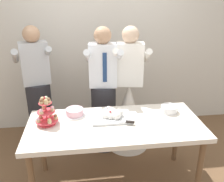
{
  "coord_description": "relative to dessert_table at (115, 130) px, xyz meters",
  "views": [
    {
      "loc": [
        -0.31,
        -2.18,
        2.04
      ],
      "look_at": [
        -0.01,
        0.15,
        1.07
      ],
      "focal_mm": 39.23,
      "sensor_mm": 36.0,
      "label": 1
    }
  ],
  "objects": [
    {
      "name": "ground_plane",
      "position": [
        0.0,
        0.0,
        -0.7
      ],
      "size": [
        8.0,
        8.0,
        0.0
      ],
      "primitive_type": "plane",
      "color": "brown"
    },
    {
      "name": "rear_wall",
      "position": [
        0.0,
        1.47,
        0.75
      ],
      "size": [
        5.2,
        0.1,
        2.9
      ],
      "primitive_type": "cube",
      "color": "beige",
      "rests_on": "ground_plane"
    },
    {
      "name": "dessert_table",
      "position": [
        0.0,
        0.0,
        0.0
      ],
      "size": [
        1.8,
        0.8,
        0.78
      ],
      "color": "silver",
      "rests_on": "ground_plane"
    },
    {
      "name": "cupcake_stand",
      "position": [
        -0.69,
        0.08,
        0.2
      ],
      "size": [
        0.23,
        0.23,
        0.31
      ],
      "color": "#D83F4C",
      "rests_on": "dessert_table"
    },
    {
      "name": "main_cake_tray",
      "position": [
        -0.02,
        0.11,
        0.12
      ],
      "size": [
        0.43,
        0.34,
        0.12
      ],
      "color": "silver",
      "rests_on": "dessert_table"
    },
    {
      "name": "plate_stack",
      "position": [
        0.64,
        0.18,
        0.11
      ],
      "size": [
        0.19,
        0.19,
        0.08
      ],
      "color": "white",
      "rests_on": "dessert_table"
    },
    {
      "name": "round_cake",
      "position": [
        -0.41,
        0.23,
        0.11
      ],
      "size": [
        0.24,
        0.24,
        0.08
      ],
      "color": "white",
      "rests_on": "dessert_table"
    },
    {
      "name": "person_groom",
      "position": [
        -0.05,
        0.72,
        0.05
      ],
      "size": [
        0.51,
        0.53,
        1.66
      ],
      "color": "#232328",
      "rests_on": "ground_plane"
    },
    {
      "name": "person_bride",
      "position": [
        0.28,
        0.72,
        -0.12
      ],
      "size": [
        0.56,
        0.56,
        1.66
      ],
      "color": "white",
      "rests_on": "ground_plane"
    },
    {
      "name": "person_guest",
      "position": [
        -0.9,
        0.91,
        0.05
      ],
      "size": [
        0.56,
        0.58,
        1.66
      ],
      "color": "#232328",
      "rests_on": "ground_plane"
    }
  ]
}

